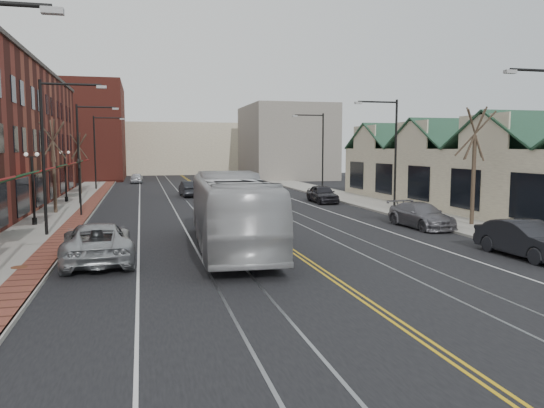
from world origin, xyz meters
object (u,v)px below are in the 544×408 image
parked_car_b (526,239)px  transit_bus (231,212)px  parked_suv (97,243)px  parked_car_d (322,194)px  parked_car_c (421,215)px

parked_car_b → transit_bus: bearing=155.7°
transit_bus → parked_suv: transit_bus is taller
parked_car_b → parked_suv: bearing=166.7°
parked_suv → parked_car_b: (17.71, -3.41, -0.02)m
transit_bus → parked_car_b: transit_bus is taller
transit_bus → parked_car_d: 21.82m
parked_car_b → parked_car_d: bearing=89.8°
parked_car_c → parked_car_d: (-0.92, 14.84, 0.03)m
parked_suv → parked_car_d: 26.27m
parked_car_c → transit_bus: bearing=-165.4°
parked_car_c → parked_car_d: parked_car_d is taller
transit_bus → parked_car_d: bearing=-117.0°
parked_car_d → parked_car_b: bearing=-87.1°
parked_suv → parked_car_b: parked_suv is taller
parked_car_b → parked_car_c: parked_car_b is taller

